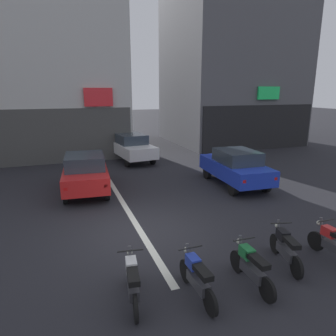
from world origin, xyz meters
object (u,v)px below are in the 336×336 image
object	(u,v)px
car_red_crossing_near	(86,172)
car_blue_parked_kerbside	(235,166)
motorcycle_black_row_right_mid	(286,247)
car_white_down_street	(132,147)
motorcycle_blue_row_left_mid	(197,277)
motorcycle_white_row_leftmost	(132,281)
motorcycle_green_row_centre	(251,266)
motorcycle_red_row_rightmost	(334,244)

from	to	relation	value
car_red_crossing_near	car_blue_parked_kerbside	xyz separation A→B (m)	(6.46, -1.34, 0.00)
car_blue_parked_kerbside	motorcycle_black_row_right_mid	world-z (taller)	car_blue_parked_kerbside
car_red_crossing_near	car_white_down_street	world-z (taller)	same
car_white_down_street	motorcycle_blue_row_left_mid	size ratio (longest dim) A/B	2.56
motorcycle_white_row_leftmost	motorcycle_green_row_centre	xyz separation A→B (m)	(2.58, -0.37, 0.00)
motorcycle_white_row_leftmost	motorcycle_blue_row_left_mid	size ratio (longest dim) A/B	1.00
motorcycle_black_row_right_mid	motorcycle_red_row_rightmost	world-z (taller)	same
car_blue_parked_kerbside	motorcycle_green_row_centre	world-z (taller)	car_blue_parked_kerbside
motorcycle_green_row_centre	motorcycle_black_row_right_mid	size ratio (longest dim) A/B	1.02
car_blue_parked_kerbside	car_white_down_street	bearing A→B (deg)	116.80
car_white_down_street	motorcycle_red_row_rightmost	xyz separation A→B (m)	(2.18, -12.85, -0.43)
motorcycle_black_row_right_mid	motorcycle_red_row_rightmost	xyz separation A→B (m)	(1.29, -0.27, 0.00)
motorcycle_white_row_leftmost	motorcycle_green_row_centre	bearing A→B (deg)	-8.26
motorcycle_green_row_centre	motorcycle_black_row_right_mid	world-z (taller)	same
motorcycle_black_row_right_mid	motorcycle_red_row_rightmost	size ratio (longest dim) A/B	0.98
car_red_crossing_near	motorcycle_red_row_rightmost	distance (m)	9.43
motorcycle_blue_row_left_mid	motorcycle_black_row_right_mid	xyz separation A→B (m)	(2.58, 0.38, 0.00)
car_blue_parked_kerbside	motorcycle_green_row_centre	size ratio (longest dim) A/B	2.51
motorcycle_green_row_centre	motorcycle_black_row_right_mid	xyz separation A→B (m)	(1.29, 0.43, 0.00)
motorcycle_red_row_rightmost	car_white_down_street	bearing A→B (deg)	99.62
car_blue_parked_kerbside	motorcycle_blue_row_left_mid	size ratio (longest dim) A/B	2.51
car_white_down_street	motorcycle_blue_row_left_mid	world-z (taller)	car_white_down_street
motorcycle_blue_row_left_mid	motorcycle_black_row_right_mid	size ratio (longest dim) A/B	1.02
motorcycle_white_row_leftmost	motorcycle_black_row_right_mid	bearing A→B (deg)	0.86
motorcycle_green_row_centre	car_blue_parked_kerbside	bearing A→B (deg)	60.88
motorcycle_blue_row_left_mid	car_red_crossing_near	bearing A→B (deg)	100.88
car_red_crossing_near	motorcycle_white_row_leftmost	xyz separation A→B (m)	(0.22, -7.53, -0.43)
car_red_crossing_near	car_blue_parked_kerbside	bearing A→B (deg)	-11.69
car_red_crossing_near	car_white_down_street	bearing A→B (deg)	57.94
motorcycle_blue_row_left_mid	motorcycle_black_row_right_mid	bearing A→B (deg)	8.42
car_blue_parked_kerbside	car_red_crossing_near	bearing A→B (deg)	168.31
car_white_down_street	motorcycle_blue_row_left_mid	bearing A→B (deg)	-97.43
car_red_crossing_near	motorcycle_black_row_right_mid	bearing A→B (deg)	-61.28
motorcycle_white_row_leftmost	motorcycle_blue_row_left_mid	world-z (taller)	same
motorcycle_white_row_leftmost	motorcycle_black_row_right_mid	xyz separation A→B (m)	(3.87, 0.06, 0.00)
car_red_crossing_near	car_white_down_street	distance (m)	6.03
motorcycle_red_row_rightmost	motorcycle_green_row_centre	bearing A→B (deg)	-176.41
motorcycle_red_row_rightmost	motorcycle_white_row_leftmost	bearing A→B (deg)	177.65
motorcycle_green_row_centre	motorcycle_blue_row_left_mid	bearing A→B (deg)	177.79
car_white_down_street	motorcycle_white_row_leftmost	world-z (taller)	car_white_down_street
car_white_down_street	motorcycle_red_row_rightmost	world-z (taller)	car_white_down_street
car_white_down_street	motorcycle_blue_row_left_mid	xyz separation A→B (m)	(-1.69, -12.96, -0.43)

